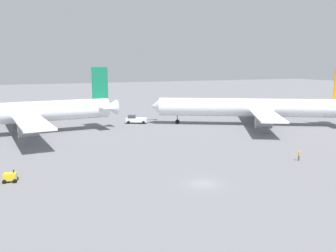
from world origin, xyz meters
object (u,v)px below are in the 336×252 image
object	(u,v)px
airliner_at_gate_left	(17,113)
airliner_being_pushed	(253,108)
pushback_tug	(136,119)
ground_crew_wing_walker_right	(299,156)
jet_bridge	(30,109)
gse_gpu_cart_small	(10,177)

from	to	relation	value
airliner_at_gate_left	airliner_being_pushed	bearing A→B (deg)	-9.84
airliner_being_pushed	pushback_tug	world-z (taller)	airliner_being_pushed
airliner_at_gate_left	ground_crew_wing_walker_right	distance (m)	66.64
airliner_being_pushed	jet_bridge	world-z (taller)	airliner_being_pushed
airliner_being_pushed	pushback_tug	size ratio (longest dim) A/B	5.90
airliner_at_gate_left	gse_gpu_cart_small	bearing A→B (deg)	-93.63
ground_crew_wing_walker_right	jet_bridge	xyz separation A→B (m)	(-42.22, 69.23, 3.07)
airliner_at_gate_left	pushback_tug	size ratio (longest dim) A/B	5.89
gse_gpu_cart_small	ground_crew_wing_walker_right	distance (m)	49.87
ground_crew_wing_walker_right	jet_bridge	size ratio (longest dim) A/B	0.10
airliner_being_pushed	jet_bridge	distance (m)	67.62
airliner_being_pushed	gse_gpu_cart_small	bearing A→B (deg)	-157.09
airliner_at_gate_left	airliner_being_pushed	world-z (taller)	airliner_at_gate_left
airliner_at_gate_left	ground_crew_wing_walker_right	size ratio (longest dim) A/B	30.66
pushback_tug	airliner_at_gate_left	bearing A→B (deg)	-169.73
pushback_tug	gse_gpu_cart_small	world-z (taller)	pushback_tug
airliner_being_pushed	ground_crew_wing_walker_right	bearing A→B (deg)	-114.87
pushback_tug	jet_bridge	size ratio (longest dim) A/B	0.52
jet_bridge	ground_crew_wing_walker_right	bearing A→B (deg)	-58.62
airliner_at_gate_left	ground_crew_wing_walker_right	xyz separation A→B (m)	(46.68, -47.32, -4.74)
ground_crew_wing_walker_right	jet_bridge	distance (m)	81.15
pushback_tug	gse_gpu_cart_small	distance (m)	57.45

